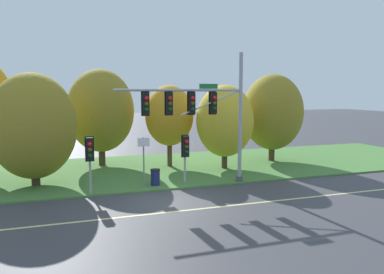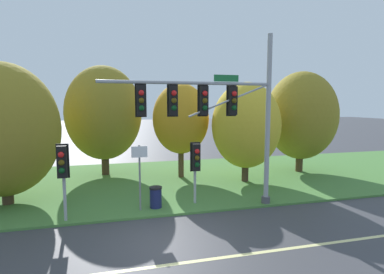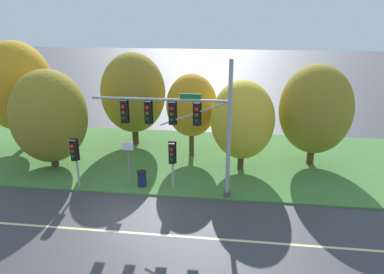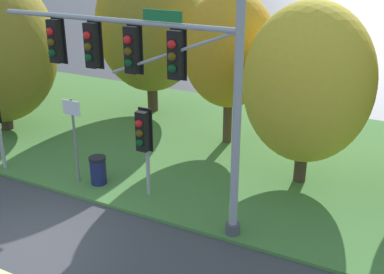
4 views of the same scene
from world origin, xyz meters
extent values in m
plane|color=#3D3D42|center=(0.00, 0.00, 0.00)|extent=(160.00, 160.00, 0.00)
cube|color=#477A38|center=(0.00, 8.25, 0.05)|extent=(48.00, 11.50, 0.10)
cylinder|color=#9EA0A5|center=(4.79, 2.82, 3.91)|extent=(0.22, 0.22, 7.61)
cylinder|color=#4C4C51|center=(4.79, 2.82, 0.25)|extent=(0.40, 0.40, 0.30)
cylinder|color=#9EA0A5|center=(1.12, 2.82, 5.53)|extent=(7.34, 0.14, 0.14)
cylinder|color=#9EA0A5|center=(2.95, 2.82, 4.83)|extent=(3.70, 0.08, 1.47)
cube|color=black|center=(3.08, 2.82, 4.80)|extent=(0.34, 0.28, 1.22)
cube|color=black|center=(3.08, 2.98, 4.80)|extent=(0.46, 0.04, 1.34)
sphere|color=red|center=(3.08, 2.65, 5.10)|extent=(0.22, 0.22, 0.22)
sphere|color=#51420C|center=(3.08, 2.65, 4.80)|extent=(0.22, 0.22, 0.22)
sphere|color=#0C4219|center=(3.08, 2.65, 4.50)|extent=(0.22, 0.22, 0.22)
cube|color=black|center=(1.77, 2.82, 4.80)|extent=(0.34, 0.28, 1.22)
cube|color=black|center=(1.77, 2.98, 4.80)|extent=(0.46, 0.04, 1.34)
sphere|color=red|center=(1.77, 2.65, 5.10)|extent=(0.22, 0.22, 0.22)
sphere|color=#51420C|center=(1.77, 2.65, 4.80)|extent=(0.22, 0.22, 0.22)
sphere|color=#0C4219|center=(1.77, 2.65, 4.50)|extent=(0.22, 0.22, 0.22)
cube|color=black|center=(0.46, 2.82, 4.80)|extent=(0.34, 0.28, 1.22)
cube|color=black|center=(0.46, 2.98, 4.80)|extent=(0.46, 0.04, 1.34)
sphere|color=red|center=(0.46, 2.65, 5.10)|extent=(0.22, 0.22, 0.22)
sphere|color=#51420C|center=(0.46, 2.65, 4.80)|extent=(0.22, 0.22, 0.22)
sphere|color=#0C4219|center=(0.46, 2.65, 4.50)|extent=(0.22, 0.22, 0.22)
cube|color=black|center=(-0.85, 2.82, 4.80)|extent=(0.34, 0.28, 1.22)
cube|color=black|center=(-0.85, 2.98, 4.80)|extent=(0.46, 0.04, 1.34)
sphere|color=red|center=(-0.85, 2.65, 5.10)|extent=(0.22, 0.22, 0.22)
sphere|color=#51420C|center=(-0.85, 2.65, 4.80)|extent=(0.22, 0.22, 0.22)
sphere|color=#0C4219|center=(-0.85, 2.65, 4.50)|extent=(0.22, 0.22, 0.22)
cube|color=#196B33|center=(2.75, 2.77, 5.75)|extent=(1.10, 0.04, 0.28)
cylinder|color=#9EA0A5|center=(1.60, 3.62, 1.47)|extent=(0.12, 0.12, 2.74)
cube|color=black|center=(1.60, 3.42, 2.28)|extent=(0.34, 0.28, 1.22)
cube|color=black|center=(1.60, 3.58, 2.28)|extent=(0.46, 0.04, 1.34)
sphere|color=red|center=(1.60, 3.24, 2.58)|extent=(0.22, 0.22, 0.22)
sphere|color=#51420C|center=(1.60, 3.24, 2.28)|extent=(0.22, 0.22, 0.22)
sphere|color=#0C4219|center=(1.60, 3.24, 1.98)|extent=(0.22, 0.22, 0.22)
cylinder|color=slate|center=(-0.92, 3.30, 1.52)|extent=(0.08, 0.08, 2.84)
cube|color=white|center=(-0.92, 3.27, 2.65)|extent=(0.67, 0.03, 0.47)
cylinder|color=#423021|center=(-6.73, 5.68, 1.15)|extent=(0.48, 0.48, 2.10)
cylinder|color=#423021|center=(-2.55, 10.55, 1.44)|extent=(0.48, 0.48, 2.67)
ellipsoid|color=olive|center=(-2.55, 10.55, 4.09)|extent=(4.77, 4.77, 5.96)
cylinder|color=#4C3823|center=(2.06, 8.65, 1.45)|extent=(0.35, 0.35, 2.71)
ellipsoid|color=#C68C1E|center=(2.06, 8.65, 3.76)|extent=(3.46, 3.46, 4.33)
cylinder|color=#423021|center=(5.52, 6.72, 1.21)|extent=(0.40, 0.40, 2.22)
ellipsoid|color=gold|center=(5.52, 6.72, 3.42)|extent=(4.00, 4.00, 5.00)
cylinder|color=#191E4C|center=(-0.23, 3.48, 0.53)|extent=(0.52, 0.52, 0.85)
cylinder|color=black|center=(-0.23, 3.48, 0.99)|extent=(0.56, 0.56, 0.08)
camera|label=1|loc=(-4.99, -17.12, 5.44)|focal=35.00mm
camera|label=2|loc=(-1.88, -9.35, 4.67)|focal=28.00mm
camera|label=3|loc=(5.21, -15.93, 10.13)|focal=35.00mm
camera|label=4|loc=(8.95, -7.52, 7.43)|focal=45.00mm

